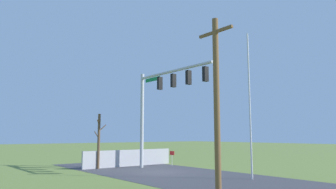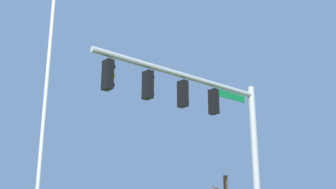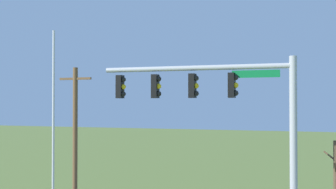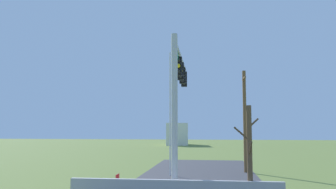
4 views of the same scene
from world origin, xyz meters
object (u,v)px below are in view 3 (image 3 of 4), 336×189
at_px(signal_mast, 228,111).
at_px(utility_pole, 75,136).
at_px(bare_tree, 336,189).
at_px(flagpole, 53,136).

bearing_deg(signal_mast, utility_pole, 156.16).
relative_size(utility_pole, bare_tree, 1.84).
distance_m(utility_pole, bare_tree, 13.30).
bearing_deg(utility_pole, signal_mast, -23.84).
distance_m(flagpole, bare_tree, 11.88).
bearing_deg(flagpole, signal_mast, 10.39).
relative_size(signal_mast, utility_pole, 1.01).
xyz_separation_m(utility_pole, bare_tree, (13.13, -1.06, -1.84)).
height_order(signal_mast, bare_tree, signal_mast).
bearing_deg(utility_pole, bare_tree, -4.63).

